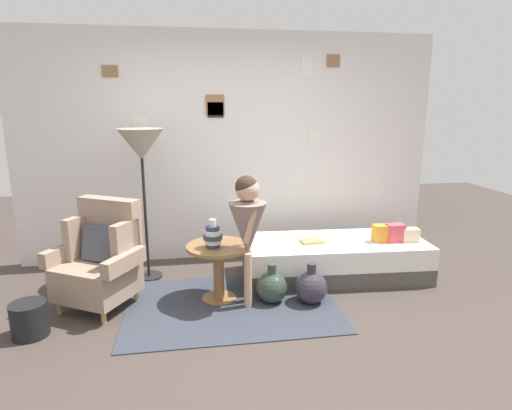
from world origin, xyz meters
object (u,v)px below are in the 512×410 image
(demijohn_near, at_px, (272,287))
(magazine_basket, at_px, (29,319))
(book_on_daybed, at_px, (312,241))
(daybed, at_px, (334,258))
(side_table, at_px, (218,260))
(vase_striped, at_px, (213,236))
(floor_lamp, at_px, (141,149))
(armchair, at_px, (101,259))
(person_child, at_px, (248,223))
(demijohn_far, at_px, (311,287))

(demijohn_near, xyz_separation_m, magazine_basket, (-2.01, -0.28, -0.01))
(book_on_daybed, relative_size, demijohn_near, 0.58)
(book_on_daybed, height_order, magazine_basket, book_on_daybed)
(daybed, height_order, side_table, side_table)
(vase_striped, bearing_deg, floor_lamp, 132.72)
(vase_striped, height_order, floor_lamp, floor_lamp)
(daybed, bearing_deg, side_table, -163.70)
(armchair, bearing_deg, daybed, 7.54)
(magazine_basket, bearing_deg, floor_lamp, 52.09)
(vase_striped, height_order, magazine_basket, vase_striped)
(daybed, bearing_deg, vase_striped, -161.91)
(floor_lamp, height_order, person_child, floor_lamp)
(armchair, xyz_separation_m, person_child, (1.31, -0.21, 0.34))
(side_table, height_order, book_on_daybed, side_table)
(armchair, relative_size, person_child, 0.81)
(vase_striped, relative_size, person_child, 0.22)
(demijohn_near, bearing_deg, vase_striped, 171.62)
(magazine_basket, bearing_deg, vase_striped, 13.63)
(vase_striped, bearing_deg, person_child, -16.98)
(vase_striped, bearing_deg, armchair, 173.14)
(side_table, bearing_deg, armchair, 176.66)
(side_table, xyz_separation_m, demijohn_far, (0.83, -0.21, -0.23))
(vase_striped, relative_size, magazine_basket, 0.94)
(magazine_basket, bearing_deg, book_on_daybed, 16.68)
(daybed, xyz_separation_m, demijohn_near, (-0.78, -0.50, -0.05))
(person_child, xyz_separation_m, demijohn_far, (0.58, -0.06, -0.62))
(daybed, height_order, floor_lamp, floor_lamp)
(book_on_daybed, distance_m, magazine_basket, 2.65)
(daybed, bearing_deg, demijohn_far, -126.11)
(side_table, distance_m, demijohn_near, 0.55)
(book_on_daybed, bearing_deg, demijohn_near, -137.37)
(armchair, distance_m, demijohn_near, 1.57)
(book_on_daybed, bearing_deg, floor_lamp, 169.68)
(daybed, relative_size, person_child, 1.61)
(magazine_basket, bearing_deg, daybed, 15.74)
(demijohn_near, height_order, demijohn_far, demijohn_far)
(floor_lamp, distance_m, magazine_basket, 1.82)
(armchair, distance_m, person_child, 1.37)
(armchair, height_order, book_on_daybed, armchair)
(demijohn_near, height_order, magazine_basket, demijohn_near)
(armchair, distance_m, magazine_basket, 0.74)
(daybed, xyz_separation_m, vase_striped, (-1.30, -0.43, 0.45))
(side_table, height_order, person_child, person_child)
(daybed, distance_m, side_table, 1.32)
(side_table, bearing_deg, person_child, -30.90)
(daybed, xyz_separation_m, person_child, (-1.00, -0.52, 0.58))
(armchair, height_order, demijohn_far, armchair)
(daybed, height_order, magazine_basket, daybed)
(side_table, xyz_separation_m, demijohn_near, (0.48, -0.14, -0.24))
(book_on_daybed, height_order, demijohn_far, book_on_daybed)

